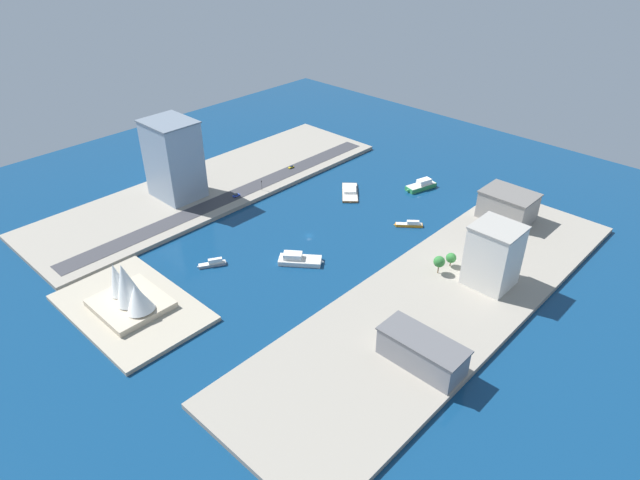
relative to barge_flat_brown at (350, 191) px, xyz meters
name	(u,v)px	position (x,y,z in m)	size (l,w,h in m)	color
ground_plane	(309,236)	(-17.45, 55.08, -1.12)	(440.00, 440.00, 0.00)	navy
quay_west	(442,300)	(-103.96, 55.08, 0.09)	(70.00, 240.00, 2.41)	gray
quay_east	(214,186)	(69.05, 55.08, 0.09)	(70.00, 240.00, 2.41)	gray
peninsula_point	(132,308)	(-3.86, 157.37, -0.12)	(71.83, 47.05, 2.00)	#A89E89
road_strip	(235,195)	(47.45, 55.08, 1.37)	(12.45, 228.00, 0.15)	#38383D
barge_flat_brown	(350,191)	(0.00, 0.00, 0.00)	(24.55, 25.83, 2.98)	brown
ferry_white_commuter	(299,259)	(-32.21, 77.76, 0.83)	(22.63, 20.24, 5.59)	silver
water_taxi_orange	(410,224)	(-52.15, 8.11, 0.19)	(14.11, 12.32, 3.61)	orange
yacht_sleek_gray	(213,263)	(-2.28, 109.92, 0.29)	(9.57, 14.22, 3.94)	#999EA3
ferry_green_doubledeck	(421,185)	(-29.27, -36.39, 1.04)	(12.48, 23.00, 5.98)	#2D8C4C
warehouse_low_gray	(422,351)	(-120.98, 96.97, 7.68)	(35.62, 15.25, 12.72)	gray
hotel_broad_white	(493,255)	(-113.45, 29.24, 16.97)	(21.63, 20.69, 31.29)	silver
tower_tall_glass	(174,159)	(72.94, 78.81, 25.30)	(30.46, 25.48, 47.94)	#8C9EB2
carpark_squat_concrete	(508,205)	(-89.12, -34.48, 9.48)	(29.49, 22.05, 16.32)	gray
taxi_yellow_cab	(291,167)	(50.39, 3.19, 2.20)	(1.87, 4.26, 1.56)	black
hatchback_blue	(236,195)	(44.95, 55.84, 2.25)	(2.05, 4.50, 1.66)	black
traffic_light_waterfront	(262,184)	(40.04, 38.87, 5.63)	(0.36, 0.36, 6.50)	black
opera_landmark	(129,292)	(-4.56, 157.37, 9.16)	(32.52, 29.08, 23.18)	#BCAD93
park_tree_cluster	(444,260)	(-91.78, 35.10, 7.16)	(6.55, 14.82, 9.54)	brown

